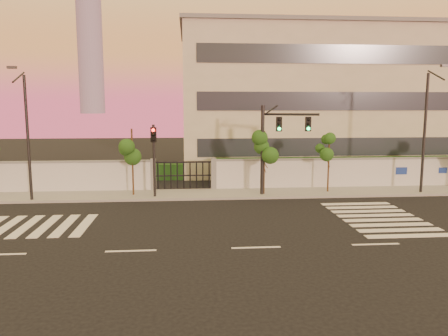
{
  "coord_description": "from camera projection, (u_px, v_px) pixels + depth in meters",
  "views": [
    {
      "loc": [
        -2.71,
        -16.83,
        5.73
      ],
      "look_at": [
        -0.8,
        6.0,
        2.4
      ],
      "focal_mm": 35.0,
      "sensor_mm": 36.0,
      "label": 1
    }
  ],
  "objects": [
    {
      "name": "ground",
      "position": [
        256.0,
        248.0,
        17.64
      ],
      "size": [
        120.0,
        120.0,
        0.0
      ],
      "primitive_type": "plane",
      "color": "black",
      "rests_on": "ground"
    },
    {
      "name": "sidewalk",
      "position": [
        231.0,
        194.0,
        27.99
      ],
      "size": [
        60.0,
        3.0,
        0.15
      ],
      "primitive_type": "cube",
      "color": "gray",
      "rests_on": "ground"
    },
    {
      "name": "perimeter_wall",
      "position": [
        230.0,
        175.0,
        29.33
      ],
      "size": [
        60.0,
        0.36,
        2.2
      ],
      "color": "silver",
      "rests_on": "ground"
    },
    {
      "name": "hedge_row",
      "position": [
        241.0,
        172.0,
        32.15
      ],
      "size": [
        41.0,
        4.25,
        1.8
      ],
      "color": "#0F3515",
      "rests_on": "ground"
    },
    {
      "name": "institutional_building",
      "position": [
        318.0,
        100.0,
        39.18
      ],
      "size": [
        24.4,
        12.4,
        12.25
      ],
      "color": "#B6B29A",
      "rests_on": "ground"
    },
    {
      "name": "distant_skyscraper",
      "position": [
        89.0,
        16.0,
        279.5
      ],
      "size": [
        16.0,
        16.0,
        118.0
      ],
      "color": "slate",
      "rests_on": "ground"
    },
    {
      "name": "road_markings",
      "position": [
        212.0,
        223.0,
        21.22
      ],
      "size": [
        57.0,
        7.62,
        0.02
      ],
      "color": "silver",
      "rests_on": "ground"
    },
    {
      "name": "street_tree_c",
      "position": [
        132.0,
        147.0,
        26.93
      ],
      "size": [
        1.34,
        1.06,
        4.27
      ],
      "color": "#382314",
      "rests_on": "ground"
    },
    {
      "name": "street_tree_d",
      "position": [
        265.0,
        148.0,
        27.25
      ],
      "size": [
        1.37,
        1.09,
        4.12
      ],
      "color": "#382314",
      "rests_on": "ground"
    },
    {
      "name": "street_tree_e",
      "position": [
        329.0,
        149.0,
        27.96
      ],
      "size": [
        1.3,
        1.03,
        3.93
      ],
      "color": "#382314",
      "rests_on": "ground"
    },
    {
      "name": "traffic_signal_main",
      "position": [
        274.0,
        139.0,
        27.05
      ],
      "size": [
        3.53,
        1.27,
        5.69
      ],
      "rotation": [
        0.0,
        0.0,
        -0.33
      ],
      "color": "black",
      "rests_on": "ground"
    },
    {
      "name": "traffic_signal_secondary",
      "position": [
        154.0,
        152.0,
        26.42
      ],
      "size": [
        0.35,
        0.34,
        4.55
      ],
      "rotation": [
        0.0,
        0.0,
        0.11
      ],
      "color": "black",
      "rests_on": "ground"
    },
    {
      "name": "streetlight_west",
      "position": [
        26.0,
        131.0,
        25.19
      ],
      "size": [
        0.46,
        1.87,
        7.77
      ],
      "color": "black",
      "rests_on": "ground"
    },
    {
      "name": "streetlight_east",
      "position": [
        426.0,
        127.0,
        27.41
      ],
      "size": [
        0.48,
        1.94,
        8.05
      ],
      "color": "black",
      "rests_on": "ground"
    }
  ]
}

